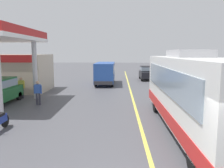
{
  "coord_description": "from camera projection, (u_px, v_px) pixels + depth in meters",
  "views": [
    {
      "loc": [
        -1.03,
        -4.15,
        3.53
      ],
      "look_at": [
        -1.5,
        10.0,
        1.6
      ],
      "focal_mm": 36.63,
      "sensor_mm": 36.0,
      "label": 1
    }
  ],
  "objects": [
    {
      "name": "ground",
      "position": [
        129.0,
        86.0,
        24.36
      ],
      "size": [
        120.0,
        120.0,
        0.0
      ],
      "primitive_type": "plane",
      "color": "#4C4C51"
    },
    {
      "name": "car_trailing_behind_bus",
      "position": [
        146.0,
        72.0,
        30.17
      ],
      "size": [
        1.7,
        4.2,
        1.82
      ],
      "color": "black",
      "rests_on": "ground"
    },
    {
      "name": "lane_divider_stripe",
      "position": [
        132.0,
        95.0,
        19.41
      ],
      "size": [
        0.16,
        50.0,
        0.01
      ],
      "primitive_type": "cube",
      "color": "#D8CC4C",
      "rests_on": "ground"
    },
    {
      "name": "coach_bus_main",
      "position": [
        193.0,
        94.0,
        10.24
      ],
      "size": [
        2.6,
        11.04,
        3.69
      ],
      "color": "white",
      "rests_on": "ground"
    },
    {
      "name": "minibus_opposing_lane",
      "position": [
        105.0,
        71.0,
        25.76
      ],
      "size": [
        2.04,
        6.13,
        2.44
      ],
      "color": "#264C9E",
      "rests_on": "ground"
    },
    {
      "name": "pedestrian_near_pump",
      "position": [
        38.0,
        91.0,
        15.51
      ],
      "size": [
        0.55,
        0.22,
        1.66
      ],
      "color": "#33333F",
      "rests_on": "ground"
    },
    {
      "name": "pedestrian_by_shop",
      "position": [
        21.0,
        87.0,
        17.77
      ],
      "size": [
        0.55,
        0.22,
        1.66
      ],
      "color": "#33333F",
      "rests_on": "ground"
    }
  ]
}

